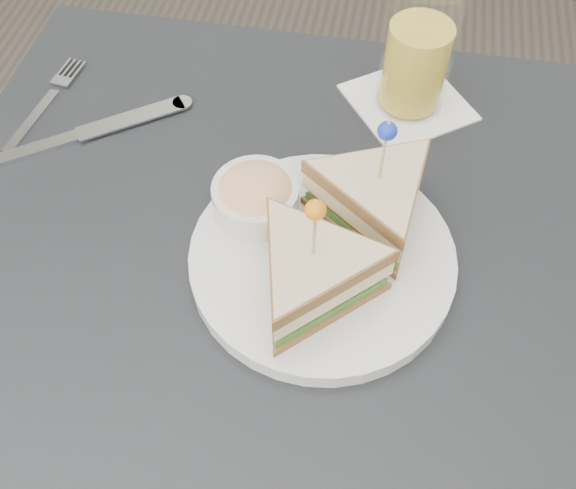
{
  "coord_description": "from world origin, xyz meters",
  "views": [
    {
      "loc": [
        0.07,
        -0.34,
        1.31
      ],
      "look_at": [
        0.01,
        0.01,
        0.8
      ],
      "focal_mm": 40.0,
      "sensor_mm": 36.0,
      "label": 1
    }
  ],
  "objects": [
    {
      "name": "cutlery_fork",
      "position": [
        -0.33,
        0.21,
        0.75
      ],
      "size": [
        0.04,
        0.17,
        0.01
      ],
      "rotation": [
        0.0,
        0.0,
        -0.14
      ],
      "color": "silver",
      "rests_on": "table"
    },
    {
      "name": "cutlery_knife",
      "position": [
        -0.26,
        0.16,
        0.75
      ],
      "size": [
        0.21,
        0.16,
        0.01
      ],
      "rotation": [
        0.0,
        0.0,
        -0.95
      ],
      "color": "silver",
      "rests_on": "table"
    },
    {
      "name": "ground_plane",
      "position": [
        0.0,
        0.0,
        0.0
      ],
      "size": [
        3.5,
        3.5,
        0.0
      ],
      "primitive_type": "plane",
      "color": "#3F3833"
    },
    {
      "name": "drink_set",
      "position": [
        0.11,
        0.29,
        0.82
      ],
      "size": [
        0.18,
        0.18,
        0.17
      ],
      "rotation": [
        0.0,
        0.0,
        0.63
      ],
      "color": "white",
      "rests_on": "table"
    },
    {
      "name": "table",
      "position": [
        0.0,
        0.0,
        0.67
      ],
      "size": [
        0.8,
        0.8,
        0.75
      ],
      "color": "black",
      "rests_on": "ground"
    },
    {
      "name": "plate_meal",
      "position": [
        0.05,
        0.03,
        0.79
      ],
      "size": [
        0.33,
        0.33,
        0.16
      ],
      "rotation": [
        0.0,
        0.0,
        0.23
      ],
      "color": "silver",
      "rests_on": "table"
    }
  ]
}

